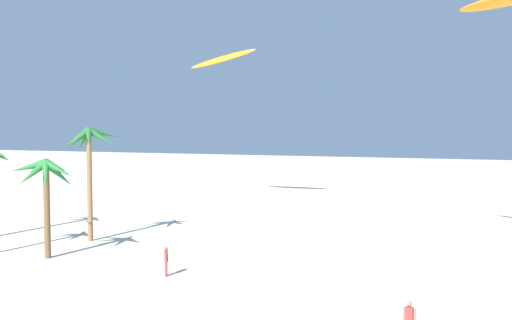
# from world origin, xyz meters

# --- Properties ---
(palm_tree_2) EXTENTS (3.86, 4.13, 8.42)m
(palm_tree_2) POSITION_xyz_m (-19.85, 34.21, 6.95)
(palm_tree_2) COLOR olive
(palm_tree_2) RESTS_ON ground
(palm_tree_3) EXTENTS (4.26, 4.12, 6.42)m
(palm_tree_3) POSITION_xyz_m (-19.01, 28.44, 5.23)
(palm_tree_3) COLOR brown
(palm_tree_3) RESTS_ON ground
(flying_kite_4) EXTENTS (8.64, 8.43, 16.71)m
(flying_kite_4) POSITION_xyz_m (-19.00, 56.36, 15.51)
(flying_kite_4) COLOR orange
(flying_kite_4) RESTS_ON ground
(person_foreground_walker) EXTENTS (0.50, 0.25, 1.64)m
(person_foreground_walker) POSITION_xyz_m (4.49, 21.48, 0.90)
(person_foreground_walker) COLOR #284CA3
(person_foreground_walker) RESTS_ON ground
(person_near_left) EXTENTS (0.31, 0.47, 1.67)m
(person_near_left) POSITION_xyz_m (-9.58, 27.10, 0.92)
(person_near_left) COLOR red
(person_near_left) RESTS_ON ground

